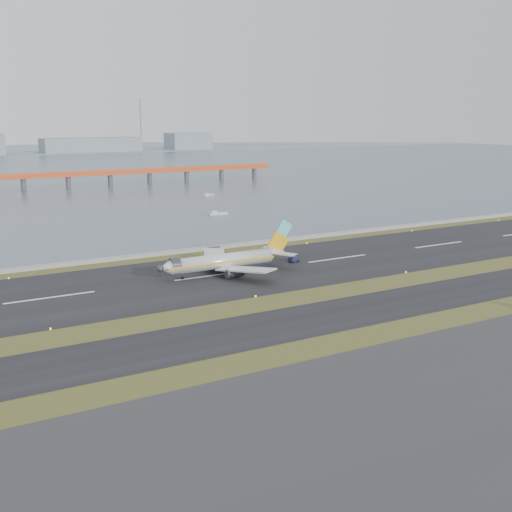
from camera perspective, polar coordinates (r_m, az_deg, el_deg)
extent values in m
plane|color=#344217|center=(137.69, 1.53, -4.42)|extent=(1000.00, 1000.00, 0.00)
cube|color=#2F2F31|center=(98.24, 19.05, -12.16)|extent=(1000.00, 50.00, 0.10)
cube|color=black|center=(128.10, 4.37, -5.72)|extent=(1000.00, 18.00, 0.10)
cube|color=black|center=(163.04, -4.02, -1.77)|extent=(1000.00, 45.00, 0.10)
cube|color=gray|center=(189.66, -8.03, 0.28)|extent=(1000.00, 2.50, 1.00)
cube|color=#BB4A20|center=(374.36, -16.38, 6.89)|extent=(260.00, 5.00, 1.60)
cube|color=#BB4A20|center=(374.23, -16.39, 7.12)|extent=(260.00, 0.40, 1.40)
cylinder|color=#4C4C51|center=(374.77, -16.34, 6.20)|extent=(2.80, 2.80, 7.00)
cylinder|color=#4C4C51|center=(408.47, -3.09, 7.14)|extent=(2.80, 2.80, 7.00)
cube|color=gray|center=(762.12, -14.42, 9.54)|extent=(110.00, 35.00, 16.00)
cube|color=gray|center=(803.36, -6.06, 10.12)|extent=(50.00, 35.00, 20.00)
cylinder|color=gray|center=(780.17, -10.19, 11.41)|extent=(1.80, 1.80, 60.00)
cylinder|color=silver|center=(163.80, -3.05, -0.45)|extent=(28.00, 3.80, 3.80)
cone|color=silver|center=(157.49, -8.10, -1.08)|extent=(3.20, 3.80, 3.80)
cone|color=silver|center=(171.54, 1.77, 0.25)|extent=(5.00, 3.80, 3.80)
cube|color=gold|center=(162.13, -2.74, -0.58)|extent=(31.00, 0.06, 0.45)
cube|color=gold|center=(165.47, -3.36, -0.32)|extent=(31.00, 0.06, 0.45)
cube|color=silver|center=(157.67, -0.92, -1.20)|extent=(11.31, 15.89, 1.66)
cube|color=silver|center=(172.32, -3.69, -0.06)|extent=(11.31, 15.89, 1.66)
cylinder|color=#333337|center=(159.28, -1.90, -1.51)|extent=(4.20, 2.10, 2.10)
cylinder|color=#333337|center=(169.66, -3.82, -0.67)|extent=(4.20, 2.10, 2.10)
cube|color=gold|center=(171.37, 2.00, 1.22)|extent=(6.80, 0.35, 6.85)
cube|color=#53DAEC|center=(171.71, 2.55, 2.50)|extent=(4.85, 0.37, 4.90)
cube|color=silver|center=(168.45, 2.54, 0.19)|extent=(5.64, 6.80, 0.22)
cube|color=silver|center=(174.75, 1.19, 0.64)|extent=(5.64, 6.80, 0.22)
cylinder|color=black|center=(159.94, -6.55, -1.95)|extent=(0.80, 0.28, 0.80)
cylinder|color=black|center=(162.73, -2.12, -1.59)|extent=(1.00, 0.38, 1.00)
cylinder|color=black|center=(167.56, -3.02, -1.20)|extent=(1.00, 0.38, 1.00)
cube|color=#151C3B|center=(177.97, 3.36, -0.31)|extent=(3.23, 2.28, 1.10)
cube|color=#333337|center=(177.55, 3.29, -0.09)|extent=(1.56, 1.63, 0.64)
cylinder|color=black|center=(176.88, 3.31, -0.55)|extent=(0.69, 0.42, 0.64)
cylinder|color=black|center=(177.86, 2.97, -0.48)|extent=(0.69, 0.42, 0.64)
cylinder|color=black|center=(178.32, 3.75, -0.45)|extent=(0.69, 0.42, 0.64)
cylinder|color=black|center=(179.29, 3.41, -0.38)|extent=(0.69, 0.42, 0.64)
cube|color=silver|center=(264.73, -3.39, 3.77)|extent=(7.92, 3.57, 0.98)
cube|color=silver|center=(264.11, -3.73, 3.94)|extent=(2.43, 2.07, 0.98)
cube|color=silver|center=(328.26, -4.25, 5.41)|extent=(7.28, 4.30, 0.89)
cube|color=silver|center=(327.13, -4.43, 5.52)|extent=(2.39, 2.14, 0.89)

